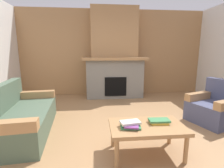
{
  "coord_description": "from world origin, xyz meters",
  "views": [
    {
      "loc": [
        -0.57,
        -2.6,
        1.41
      ],
      "look_at": [
        -0.23,
        0.91,
        0.72
      ],
      "focal_mm": 27.07,
      "sensor_mm": 36.0,
      "label": 1
    }
  ],
  "objects": [
    {
      "name": "book_stack_center",
      "position": [
        0.28,
        -0.47,
        0.46
      ],
      "size": [
        0.28,
        0.24,
        0.06
      ],
      "color": "gold",
      "rests_on": "coffee_table"
    },
    {
      "name": "couch",
      "position": [
        -1.89,
        0.29,
        0.29
      ],
      "size": [
        1.02,
        1.88,
        0.85
      ],
      "color": "#4C604C",
      "rests_on": "ground"
    },
    {
      "name": "coffee_table",
      "position": [
        0.1,
        -0.53,
        0.38
      ],
      "size": [
        1.0,
        0.6,
        0.43
      ],
      "color": "#A87A4C",
      "rests_on": "ground"
    },
    {
      "name": "ground",
      "position": [
        0.0,
        0.0,
        0.0
      ],
      "size": [
        9.0,
        9.0,
        0.0
      ],
      "primitive_type": "plane",
      "color": "#9E754C"
    },
    {
      "name": "wall_back_wood_panel",
      "position": [
        0.0,
        3.0,
        1.35
      ],
      "size": [
        6.0,
        0.12,
        2.7
      ],
      "primitive_type": "cube",
      "color": "#A87A4C",
      "rests_on": "ground"
    },
    {
      "name": "armchair",
      "position": [
        1.77,
        0.4,
        0.29
      ],
      "size": [
        0.97,
        0.97,
        0.85
      ],
      "color": "#474C6B",
      "rests_on": "ground"
    },
    {
      "name": "book_stack_near_edge",
      "position": [
        -0.13,
        -0.57,
        0.47
      ],
      "size": [
        0.28,
        0.26,
        0.08
      ],
      "color": "#3D7F4C",
      "rests_on": "coffee_table"
    },
    {
      "name": "fireplace",
      "position": [
        0.0,
        2.62,
        1.16
      ],
      "size": [
        1.9,
        0.82,
        2.7
      ],
      "color": "gray",
      "rests_on": "ground"
    }
  ]
}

